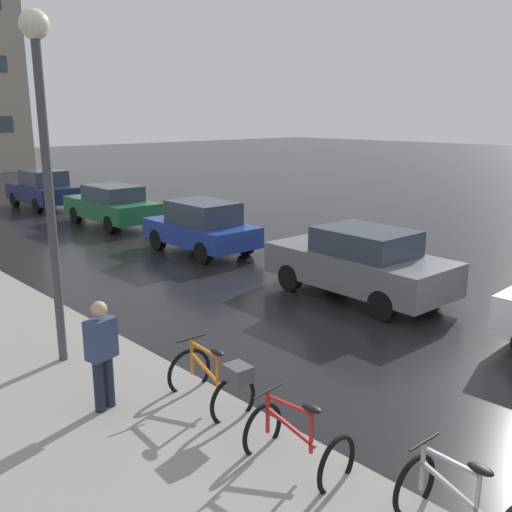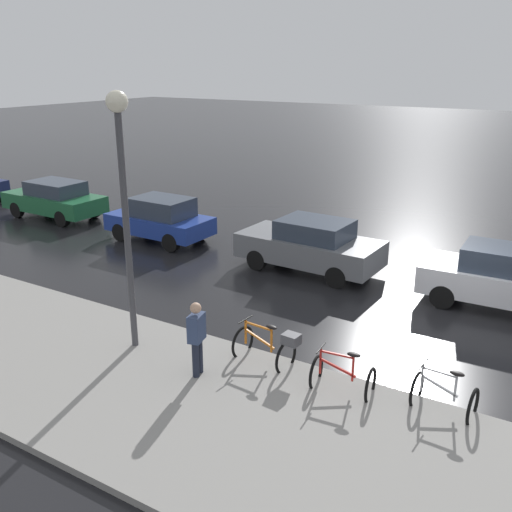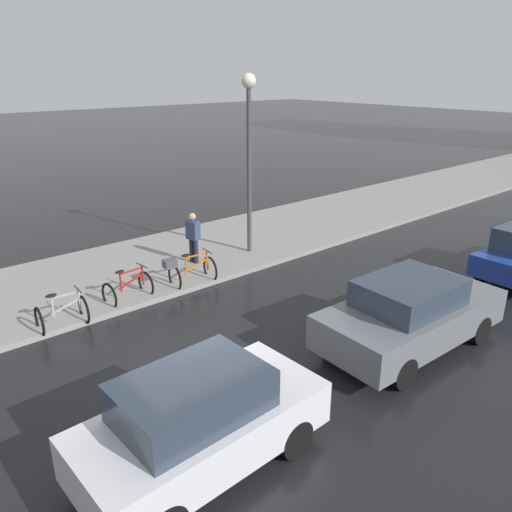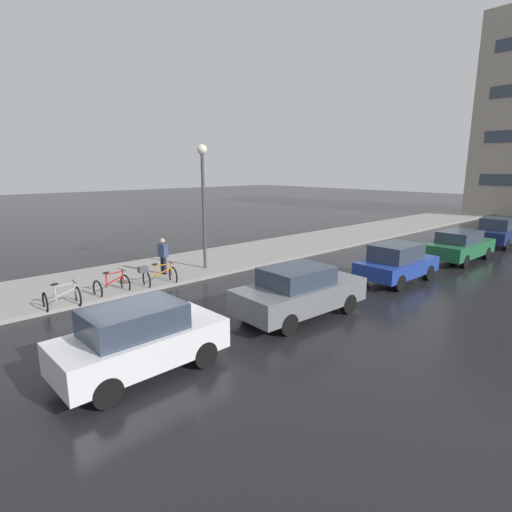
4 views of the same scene
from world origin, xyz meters
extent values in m
torus|color=black|center=(-3.76, -0.47, 0.35)|extent=(0.70, 0.10, 0.70)
cube|color=#ADAFB5|center=(-3.80, -1.15, 0.61)|extent=(0.04, 0.04, 0.53)
cube|color=#ADAFB5|center=(-3.76, -0.54, 0.62)|extent=(0.04, 0.04, 0.53)
cube|color=#ADAFB5|center=(-3.78, -0.84, 0.84)|extent=(0.07, 0.61, 0.04)
cube|color=#ADAFB5|center=(-3.78, -0.87, 0.56)|extent=(0.08, 0.69, 0.25)
ellipsoid|color=black|center=(-3.80, -1.15, 0.91)|extent=(0.16, 0.27, 0.07)
cylinder|color=black|center=(-3.76, -0.54, 0.90)|extent=(0.50, 0.06, 0.03)
torus|color=black|center=(-4.17, 1.40, 0.35)|extent=(0.70, 0.12, 0.70)
torus|color=black|center=(-4.07, 0.32, 0.35)|extent=(0.70, 0.12, 0.70)
cube|color=red|center=(-4.10, 0.67, 0.62)|extent=(0.04, 0.04, 0.53)
cube|color=red|center=(-4.16, 1.32, 0.62)|extent=(0.04, 0.04, 0.53)
cube|color=red|center=(-4.13, 0.99, 0.84)|extent=(0.09, 0.65, 0.04)
cube|color=red|center=(-4.13, 0.96, 0.56)|extent=(0.10, 0.74, 0.27)
ellipsoid|color=black|center=(-4.10, 0.67, 0.91)|extent=(0.16, 0.27, 0.07)
cylinder|color=black|center=(-4.16, 1.32, 0.90)|extent=(0.50, 0.07, 0.03)
torus|color=black|center=(-3.88, 3.28, 0.37)|extent=(0.75, 0.12, 0.74)
torus|color=black|center=(-3.98, 2.17, 0.37)|extent=(0.75, 0.12, 0.74)
cube|color=orange|center=(-3.95, 2.53, 0.65)|extent=(0.04, 0.04, 0.55)
cube|color=orange|center=(-3.89, 3.19, 0.65)|extent=(0.04, 0.04, 0.55)
cube|color=orange|center=(-3.92, 2.86, 0.88)|extent=(0.09, 0.67, 0.04)
cube|color=orange|center=(-3.92, 2.83, 0.59)|extent=(0.10, 0.76, 0.27)
ellipsoid|color=black|center=(-3.95, 2.53, 0.95)|extent=(0.16, 0.27, 0.07)
cylinder|color=black|center=(-3.89, 3.19, 0.94)|extent=(0.50, 0.07, 0.03)
cube|color=#4C4C51|center=(-3.99, 2.05, 0.82)|extent=(0.31, 0.36, 0.22)
cube|color=slate|center=(1.84, 4.50, 0.69)|extent=(2.07, 4.43, 0.74)
cube|color=#2D3847|center=(1.83, 4.33, 1.34)|extent=(1.64, 2.14, 0.56)
cylinder|color=black|center=(1.04, 5.89, 0.32)|extent=(0.25, 0.65, 0.64)
cylinder|color=black|center=(2.74, 5.82, 0.32)|extent=(0.25, 0.65, 0.64)
cylinder|color=black|center=(0.93, 3.18, 0.32)|extent=(0.25, 0.65, 0.64)
cylinder|color=black|center=(2.63, 3.12, 0.32)|extent=(0.25, 0.65, 0.64)
cube|color=navy|center=(1.86, 10.45, 0.62)|extent=(1.84, 3.80, 0.60)
cube|color=#2D3847|center=(1.86, 10.30, 1.25)|extent=(1.49, 2.08, 0.66)
cylinder|color=black|center=(1.09, 11.63, 0.32)|extent=(0.23, 0.64, 0.64)
cylinder|color=black|center=(2.67, 11.61, 0.32)|extent=(0.23, 0.64, 0.64)
cylinder|color=black|center=(1.06, 9.29, 0.32)|extent=(0.23, 0.64, 0.64)
cylinder|color=black|center=(2.64, 9.27, 0.32)|extent=(0.23, 0.64, 0.64)
cube|color=#1E6038|center=(2.08, 16.24, 0.65)|extent=(1.86, 4.41, 0.66)
cube|color=#2D3847|center=(2.08, 16.06, 1.26)|extent=(1.51, 2.23, 0.55)
cylinder|color=black|center=(1.28, 17.61, 0.32)|extent=(0.23, 0.64, 0.64)
cylinder|color=black|center=(2.90, 17.59, 0.32)|extent=(0.23, 0.64, 0.64)
cylinder|color=black|center=(1.26, 14.88, 0.32)|extent=(0.23, 0.64, 0.64)
cylinder|color=black|center=(2.88, 14.87, 0.32)|extent=(0.23, 0.64, 0.64)
cube|color=navy|center=(1.96, 22.13, 0.67)|extent=(1.93, 3.98, 0.69)
cube|color=#2D3847|center=(1.96, 21.97, 1.35)|extent=(1.56, 1.93, 0.67)
cylinder|color=black|center=(1.10, 23.34, 0.32)|extent=(0.23, 0.64, 0.64)
cylinder|color=black|center=(2.76, 23.37, 0.32)|extent=(0.23, 0.64, 0.64)
cylinder|color=black|center=(1.15, 20.89, 0.32)|extent=(0.23, 0.64, 0.64)
cylinder|color=black|center=(2.81, 20.92, 0.32)|extent=(0.23, 0.64, 0.64)
cylinder|color=#1E2333|center=(-5.22, 3.53, 0.45)|extent=(0.14, 0.14, 0.89)
cylinder|color=#1E2333|center=(-5.04, 3.57, 0.45)|extent=(0.14, 0.14, 0.89)
cube|color=navy|center=(-5.13, 3.55, 1.17)|extent=(0.44, 0.32, 0.56)
sphere|color=tan|center=(-5.13, 3.55, 1.59)|extent=(0.22, 0.22, 0.22)
cylinder|color=#424247|center=(-4.84, 5.50, 2.60)|extent=(0.14, 0.14, 5.20)
sphere|color=#F2EACC|center=(-4.84, 5.50, 5.38)|extent=(0.44, 0.44, 0.44)
camera|label=1|loc=(-8.50, -3.12, 4.11)|focal=40.00mm
camera|label=2|loc=(-13.17, -2.67, 6.10)|focal=40.00mm
camera|label=3|loc=(6.98, -4.19, 5.69)|focal=35.00mm
camera|label=4|loc=(9.87, -4.60, 4.64)|focal=28.00mm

